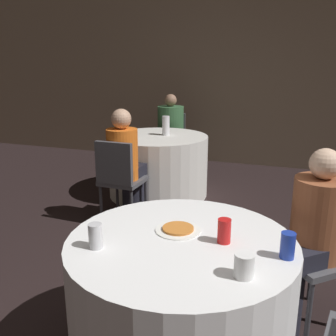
{
  "coord_description": "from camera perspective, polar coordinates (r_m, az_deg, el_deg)",
  "views": [
    {
      "loc": [
        0.43,
        -1.55,
        1.6
      ],
      "look_at": [
        -0.47,
        0.97,
        0.84
      ],
      "focal_mm": 40.0,
      "sensor_mm": 36.0,
      "label": 1
    }
  ],
  "objects": [
    {
      "name": "chair_far_north",
      "position": [
        5.58,
        0.55,
        4.76
      ],
      "size": [
        0.46,
        0.46,
        0.88
      ],
      "rotation": [
        0.0,
        0.0,
        -2.97
      ],
      "color": "#47474C",
      "rests_on": "ground_plane"
    },
    {
      "name": "cup_far",
      "position": [
        4.35,
        -6.08,
        5.05
      ],
      "size": [
        0.08,
        0.08,
        0.11
      ],
      "color": "silver",
      "rests_on": "table_far"
    },
    {
      "name": "chair_far_south",
      "position": [
        3.71,
        -7.51,
        -1.0
      ],
      "size": [
        0.41,
        0.41,
        0.88
      ],
      "rotation": [
        0.0,
        0.0,
        -0.02
      ],
      "color": "#47474C",
      "rests_on": "ground_plane"
    },
    {
      "name": "table_near",
      "position": [
        2.1,
        1.92,
        -20.0
      ],
      "size": [
        1.16,
        1.16,
        0.74
      ],
      "color": "white",
      "rests_on": "ground_plane"
    },
    {
      "name": "person_floral_shirt",
      "position": [
        2.41,
        20.34,
        -10.52
      ],
      "size": [
        0.46,
        0.45,
        1.13
      ],
      "rotation": [
        0.0,
        0.0,
        -3.97
      ],
      "color": "black",
      "rests_on": "ground_plane"
    },
    {
      "name": "chair_near_northeast",
      "position": [
        2.53,
        23.08,
        -10.34
      ],
      "size": [
        0.57,
        0.57,
        0.88
      ],
      "rotation": [
        0.0,
        0.0,
        -3.97
      ],
      "color": "#47474C",
      "rests_on": "ground_plane"
    },
    {
      "name": "person_green_jacket",
      "position": [
        5.42,
        0.29,
        5.25
      ],
      "size": [
        0.41,
        0.53,
        1.17
      ],
      "rotation": [
        0.0,
        0.0,
        -2.97
      ],
      "color": "#282828",
      "rests_on": "ground_plane"
    },
    {
      "name": "soda_can_silver",
      "position": [
        1.83,
        -11.0,
        -10.13
      ],
      "size": [
        0.07,
        0.07,
        0.12
      ],
      "color": "silver",
      "rests_on": "table_near"
    },
    {
      "name": "person_orange_shirt",
      "position": [
        3.84,
        -6.38,
        0.37
      ],
      "size": [
        0.31,
        0.5,
        1.17
      ],
      "rotation": [
        0.0,
        0.0,
        -0.02
      ],
      "color": "black",
      "rests_on": "ground_plane"
    },
    {
      "name": "soda_can_blue",
      "position": [
        1.8,
        17.78,
        -11.18
      ],
      "size": [
        0.07,
        0.07,
        0.12
      ],
      "color": "#1E38A5",
      "rests_on": "table_near"
    },
    {
      "name": "bottle_far",
      "position": [
        4.59,
        -0.33,
        6.48
      ],
      "size": [
        0.09,
        0.09,
        0.23
      ],
      "color": "white",
      "rests_on": "table_far"
    },
    {
      "name": "soda_can_red",
      "position": [
        1.87,
        8.56,
        -9.47
      ],
      "size": [
        0.07,
        0.07,
        0.12
      ],
      "color": "red",
      "rests_on": "table_near"
    },
    {
      "name": "pizza_plate_near",
      "position": [
        2.0,
        1.55,
        -9.3
      ],
      "size": [
        0.24,
        0.24,
        0.02
      ],
      "color": "white",
      "rests_on": "table_near"
    },
    {
      "name": "cup_near",
      "position": [
        1.61,
        11.52,
        -14.36
      ],
      "size": [
        0.08,
        0.08,
        0.1
      ],
      "color": "white",
      "rests_on": "table_near"
    },
    {
      "name": "table_far",
      "position": [
        4.64,
        -1.52,
        0.41
      ],
      "size": [
        1.22,
        1.22,
        0.74
      ],
      "color": "white",
      "rests_on": "ground_plane"
    },
    {
      "name": "wall_back",
      "position": [
        6.06,
        15.92,
        13.26
      ],
      "size": [
        16.0,
        0.06,
        2.8
      ],
      "color": "gray",
      "rests_on": "ground_plane"
    }
  ]
}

